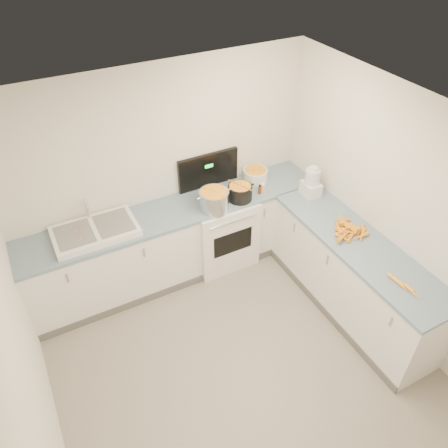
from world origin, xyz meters
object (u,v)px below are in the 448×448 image
sink (95,231)px  steel_pot (214,201)px  spice_jar (263,188)px  stove (220,228)px  food_processor (311,183)px  extract_bottle (260,190)px  black_pot (240,193)px  mixing_bowl (255,175)px

sink → steel_pot: 1.31m
spice_jar → sink: bearing=175.5°
stove → sink: 1.54m
sink → food_processor: size_ratio=2.34×
stove → sink: size_ratio=1.58×
spice_jar → extract_bottle: bearing=-164.6°
sink → black_pot: sink is taller
sink → steel_pot: size_ratio=2.59×
food_processor → stove: bearing=155.6°
extract_bottle → spice_jar: bearing=15.4°
sink → extract_bottle: 1.91m
stove → extract_bottle: 0.70m
sink → food_processor: (2.42, -0.45, 0.12)m
stove → spice_jar: (0.50, -0.14, 0.52)m
stove → sink: (-1.45, 0.02, 0.50)m
stove → steel_pot: 0.61m
black_pot → mixing_bowl: size_ratio=0.94×
black_pot → extract_bottle: 0.26m
black_pot → food_processor: food_processor is taller
sink → extract_bottle: bearing=-5.0°
sink → black_pot: (1.64, -0.16, 0.04)m
extract_bottle → food_processor: size_ratio=0.27×
extract_bottle → black_pot: bearing=177.4°
stove → black_pot: stove is taller
spice_jar → mixing_bowl: bearing=77.6°
extract_bottle → spice_jar: 0.05m
sink → food_processor: 2.46m
food_processor → steel_pot: bearing=166.0°
stove → steel_pot: (-0.15, -0.16, 0.57)m
spice_jar → food_processor: 0.56m
stove → sink: bearing=179.4°
sink → steel_pot: sink is taller
mixing_bowl → extract_bottle: size_ratio=2.98×
sink → mixing_bowl: sink is taller
extract_bottle → mixing_bowl: bearing=68.8°
black_pot → steel_pot: bearing=-176.5°
steel_pot → black_pot: (0.34, 0.02, -0.02)m
black_pot → sink: bearing=174.6°
stove → mixing_bowl: 0.79m
steel_pot → mixing_bowl: 0.77m
steel_pot → food_processor: 1.15m
stove → extract_bottle: bearing=-18.5°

